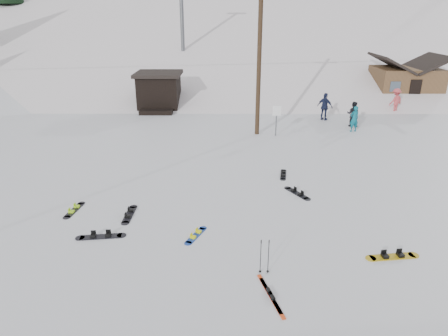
{
  "coord_description": "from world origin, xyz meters",
  "views": [
    {
      "loc": [
        0.09,
        -9.54,
        6.98
      ],
      "look_at": [
        0.03,
        4.69,
        1.4
      ],
      "focal_mm": 32.0,
      "sensor_mm": 36.0,
      "label": 1
    }
  ],
  "objects_px": {
    "hero_snowboard": "(196,235)",
    "hero_skis": "(271,295)",
    "cabin": "(405,83)",
    "utility_pole": "(259,55)"
  },
  "relations": [
    {
      "from": "hero_snowboard",
      "to": "hero_skis",
      "type": "bearing_deg",
      "value": -119.81
    },
    {
      "from": "hero_snowboard",
      "to": "hero_skis",
      "type": "xyz_separation_m",
      "value": [
        2.19,
        -3.02,
        0.0
      ]
    },
    {
      "from": "utility_pole",
      "to": "hero_skis",
      "type": "xyz_separation_m",
      "value": [
        -0.72,
        -14.98,
        -4.65
      ]
    },
    {
      "from": "hero_snowboard",
      "to": "hero_skis",
      "type": "distance_m",
      "value": 3.73
    },
    {
      "from": "hero_skis",
      "to": "cabin",
      "type": "bearing_deg",
      "value": 45.83
    },
    {
      "from": "cabin",
      "to": "hero_skis",
      "type": "distance_m",
      "value": 28.53
    },
    {
      "from": "hero_skis",
      "to": "utility_pole",
      "type": "bearing_deg",
      "value": 71.86
    },
    {
      "from": "utility_pole",
      "to": "hero_skis",
      "type": "height_order",
      "value": "utility_pole"
    },
    {
      "from": "cabin",
      "to": "hero_snowboard",
      "type": "xyz_separation_m",
      "value": [
        -15.9,
        -21.95,
        -1.46
      ]
    },
    {
      "from": "cabin",
      "to": "hero_skis",
      "type": "xyz_separation_m",
      "value": [
        -13.72,
        -24.97,
        -1.46
      ]
    }
  ]
}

